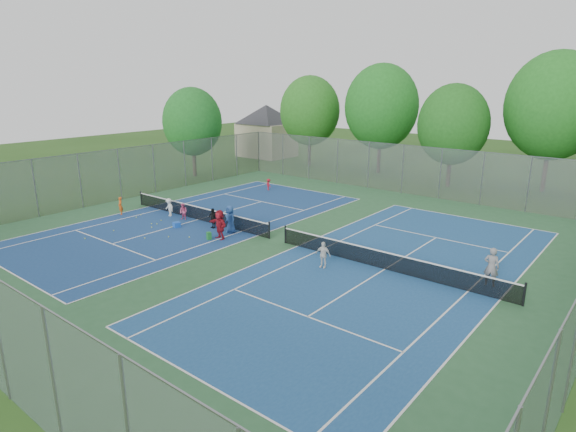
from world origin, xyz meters
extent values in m
plane|color=#254B17|center=(0.00, 0.00, 0.00)|extent=(120.00, 120.00, 0.00)
cube|color=#2A5934|center=(0.00, 0.00, 0.01)|extent=(32.00, 32.00, 0.01)
cube|color=navy|center=(-7.00, 0.00, 0.02)|extent=(10.97, 23.77, 0.01)
cube|color=navy|center=(7.00, 0.00, 0.02)|extent=(10.97, 23.77, 0.01)
cube|color=black|center=(-7.00, 0.00, 0.46)|extent=(12.87, 0.10, 0.91)
cube|color=black|center=(7.00, 0.00, 0.46)|extent=(12.87, 0.10, 0.91)
cube|color=gray|center=(0.00, 16.00, 2.00)|extent=(32.00, 0.10, 4.00)
cube|color=gray|center=(-16.00, 0.00, 2.00)|extent=(0.10, 32.00, 4.00)
cube|color=#B7A88C|center=(-22.00, 24.00, 2.00)|extent=(6.00, 5.00, 4.00)
pyramid|color=#2D2D33|center=(-22.00, 24.00, 6.20)|extent=(11.03, 11.03, 2.20)
cylinder|color=#443326|center=(-14.00, 22.00, 1.75)|extent=(0.36, 0.36, 3.50)
ellipsoid|color=#27691E|center=(-14.00, 22.00, 5.90)|extent=(6.40, 6.40, 7.36)
cylinder|color=#443326|center=(-6.00, 23.00, 1.93)|extent=(0.36, 0.36, 3.85)
ellipsoid|color=#1E691E|center=(-6.00, 23.00, 6.55)|extent=(7.20, 7.20, 8.28)
cylinder|color=#443326|center=(2.00, 21.00, 1.57)|extent=(0.36, 0.36, 3.15)
ellipsoid|color=#1F5D1B|center=(2.00, 21.00, 5.40)|extent=(6.00, 6.00, 6.90)
cylinder|color=#443326|center=(9.00, 24.00, 2.10)|extent=(0.36, 0.36, 4.20)
ellipsoid|color=#20691E|center=(9.00, 24.00, 7.05)|extent=(7.60, 7.60, 8.74)
cylinder|color=#443326|center=(-19.00, 10.00, 1.57)|extent=(0.36, 0.36, 3.15)
ellipsoid|color=#1C6320|center=(-19.00, 10.00, 5.25)|extent=(5.60, 5.60, 6.44)
cube|color=blue|center=(-6.75, -1.97, 0.17)|extent=(0.48, 0.48, 0.34)
cube|color=#258A33|center=(-3.27, -2.35, 0.24)|extent=(0.30, 0.30, 0.47)
imported|color=#E35415|center=(-12.17, -2.51, 0.63)|extent=(0.53, 0.43, 1.26)
imported|color=#D75382|center=(-7.72, -0.60, 0.57)|extent=(0.62, 0.51, 1.15)
imported|color=white|center=(-9.23, -0.60, 0.63)|extent=(0.87, 0.57, 1.26)
imported|color=black|center=(-4.81, -0.60, 0.65)|extent=(0.78, 0.37, 1.30)
imported|color=#264A8B|center=(-3.25, -0.60, 0.87)|extent=(0.94, 0.71, 1.73)
imported|color=maroon|center=(-2.88, -1.83, 0.89)|extent=(1.72, 0.87, 1.77)
imported|color=#AB1826|center=(-9.25, 9.79, 0.50)|extent=(0.74, 0.59, 1.00)
imported|color=gray|center=(11.64, 1.25, 0.92)|extent=(0.71, 0.49, 1.85)
imported|color=silver|center=(4.45, -1.72, 0.68)|extent=(0.85, 0.46, 1.37)
sphere|color=#B9D832|center=(-8.22, -2.41, 0.03)|extent=(0.07, 0.07, 0.07)
sphere|color=#DBF038|center=(-8.53, -2.60, 0.03)|extent=(0.07, 0.07, 0.07)
sphere|color=#C8D732|center=(-6.92, -2.25, 0.03)|extent=(0.07, 0.07, 0.07)
sphere|color=#B4D030|center=(-8.69, -1.73, 0.03)|extent=(0.07, 0.07, 0.07)
sphere|color=#C6D832|center=(-10.63, -2.34, 0.03)|extent=(0.07, 0.07, 0.07)
sphere|color=#C9E435|center=(-9.04, -6.91, 0.03)|extent=(0.07, 0.07, 0.07)
sphere|color=#EDF438|center=(-6.36, -4.64, 0.03)|extent=(0.07, 0.07, 0.07)
sphere|color=#EEF338|center=(-7.88, -3.06, 0.03)|extent=(0.07, 0.07, 0.07)
sphere|color=#B6D331|center=(-9.14, -4.97, 0.03)|extent=(0.07, 0.07, 0.07)
sphere|color=#E3ED37|center=(-4.45, -2.86, 0.03)|extent=(0.07, 0.07, 0.07)
sphere|color=#CDD130|center=(-10.94, -1.76, 0.03)|extent=(0.07, 0.07, 0.07)
sphere|color=#CBD631|center=(-5.47, -3.60, 0.03)|extent=(0.07, 0.07, 0.07)
camera|label=1|loc=(17.25, -20.30, 9.07)|focal=30.00mm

